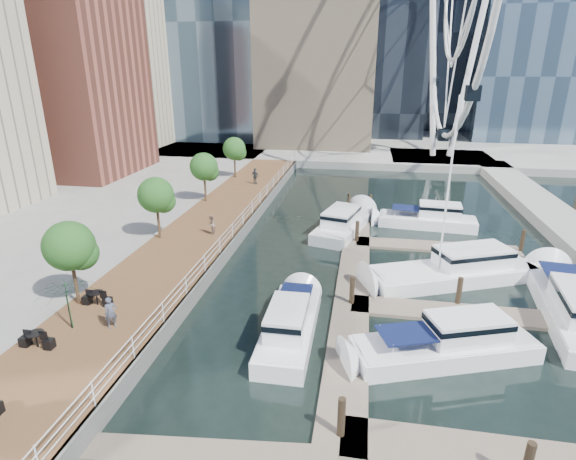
# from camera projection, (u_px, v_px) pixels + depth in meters

# --- Properties ---
(ground) EXTENTS (520.00, 520.00, 0.00)m
(ground) POSITION_uv_depth(u_px,v_px,m) (272.00, 393.00, 18.89)
(ground) COLOR black
(ground) RESTS_ON ground
(boardwalk) EXTENTS (6.00, 60.00, 1.00)m
(boardwalk) POSITION_uv_depth(u_px,v_px,m) (196.00, 241.00, 34.07)
(boardwalk) COLOR brown
(boardwalk) RESTS_ON ground
(seawall) EXTENTS (0.25, 60.00, 1.00)m
(seawall) POSITION_uv_depth(u_px,v_px,m) (234.00, 244.00, 33.59)
(seawall) COLOR #595954
(seawall) RESTS_ON ground
(land_far) EXTENTS (200.00, 114.00, 1.00)m
(land_far) POSITION_uv_depth(u_px,v_px,m) (354.00, 120.00, 113.25)
(land_far) COLOR gray
(land_far) RESTS_ON ground
(pier) EXTENTS (14.00, 12.00, 1.00)m
(pier) POSITION_uv_depth(u_px,v_px,m) (440.00, 159.00, 64.66)
(pier) COLOR gray
(pier) RESTS_ON ground
(railing) EXTENTS (0.10, 60.00, 1.05)m
(railing) POSITION_uv_depth(u_px,v_px,m) (232.00, 231.00, 33.26)
(railing) COLOR white
(railing) RESTS_ON boardwalk
(floating_docks) EXTENTS (16.00, 34.00, 2.60)m
(floating_docks) POSITION_uv_depth(u_px,v_px,m) (437.00, 289.00, 26.69)
(floating_docks) COLOR #6D6051
(floating_docks) RESTS_ON ground
(street_trees) EXTENTS (2.60, 42.60, 4.60)m
(street_trees) POSITION_uv_depth(u_px,v_px,m) (156.00, 195.00, 32.25)
(street_trees) COLOR #3F2B1C
(street_trees) RESTS_ON ground
(cafe_tables) EXTENTS (2.50, 13.70, 0.74)m
(cafe_tables) POSITION_uv_depth(u_px,v_px,m) (11.00, 368.00, 18.25)
(cafe_tables) COLOR black
(cafe_tables) RESTS_ON ground
(yacht_foreground) EXTENTS (9.78, 5.58, 2.15)m
(yacht_foreground) POSITION_uv_depth(u_px,v_px,m) (443.00, 358.00, 21.17)
(yacht_foreground) COLOR white
(yacht_foreground) RESTS_ON ground
(pedestrian_near) EXTENTS (0.68, 0.68, 1.59)m
(pedestrian_near) POSITION_uv_depth(u_px,v_px,m) (111.00, 313.00, 21.57)
(pedestrian_near) COLOR #464D5E
(pedestrian_near) RESTS_ON boardwalk
(pedestrian_mid) EXTENTS (0.62, 0.78, 1.56)m
(pedestrian_mid) POSITION_uv_depth(u_px,v_px,m) (211.00, 225.00, 33.78)
(pedestrian_mid) COLOR #8C6F60
(pedestrian_mid) RESTS_ON boardwalk
(pedestrian_far) EXTENTS (1.11, 0.82, 1.75)m
(pedestrian_far) POSITION_uv_depth(u_px,v_px,m) (255.00, 176.00, 48.56)
(pedestrian_far) COLOR #32383F
(pedestrian_far) RESTS_ON boardwalk
(moored_yachts) EXTENTS (18.32, 35.91, 11.50)m
(moored_yachts) POSITION_uv_depth(u_px,v_px,m) (440.00, 283.00, 28.59)
(moored_yachts) COLOR white
(moored_yachts) RESTS_ON ground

